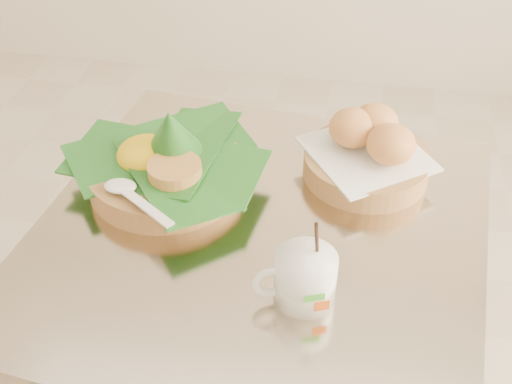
% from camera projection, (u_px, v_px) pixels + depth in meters
% --- Properties ---
extents(cafe_table, '(0.78, 0.78, 0.75)m').
position_uv_depth(cafe_table, '(259.00, 319.00, 1.16)').
color(cafe_table, gray).
rests_on(cafe_table, floor).
extents(rice_basket, '(0.33, 0.33, 0.17)m').
position_uv_depth(rice_basket, '(165.00, 163.00, 1.08)').
color(rice_basket, '#A97948').
rests_on(rice_basket, cafe_table).
extents(bread_basket, '(0.26, 0.26, 0.11)m').
position_uv_depth(bread_basket, '(368.00, 152.00, 1.11)').
color(bread_basket, '#A97948').
rests_on(bread_basket, cafe_table).
extents(coffee_mug, '(0.12, 0.09, 0.15)m').
position_uv_depth(coffee_mug, '(304.00, 277.00, 0.89)').
color(coffee_mug, white).
rests_on(coffee_mug, cafe_table).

